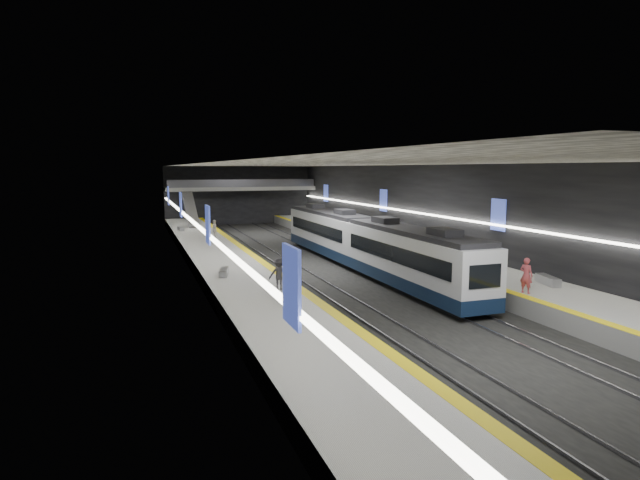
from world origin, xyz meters
name	(u,v)px	position (x,y,z in m)	size (l,w,h in m)	color
ground	(324,267)	(0.00, 0.00, 0.00)	(70.00, 70.00, 0.00)	black
ceiling	(324,164)	(0.00, 0.00, 8.00)	(20.00, 70.00, 0.04)	beige
wall_left	(192,221)	(-10.00, 0.00, 4.00)	(0.04, 70.00, 8.00)	black
wall_right	(437,213)	(10.00, 0.00, 4.00)	(0.04, 70.00, 8.00)	black
wall_back	(239,195)	(0.00, 35.00, 4.00)	(20.00, 0.04, 8.00)	black
platform_left	(228,267)	(-7.50, 0.00, 0.50)	(5.00, 70.00, 1.00)	slate
tile_surface_left	(228,260)	(-7.50, 0.00, 1.01)	(5.00, 70.00, 0.02)	#9A9A96
tactile_strip_left	(257,258)	(-5.30, 0.00, 1.02)	(0.60, 70.00, 0.02)	yellow
platform_right	(410,256)	(7.50, 0.00, 0.50)	(5.00, 70.00, 1.00)	slate
tile_surface_right	(410,250)	(7.50, 0.00, 1.01)	(5.00, 70.00, 0.02)	#9A9A96
tactile_strip_right	(386,251)	(5.30, 0.00, 1.02)	(0.60, 70.00, 0.02)	yellow
rails	(324,267)	(0.00, 0.00, 0.06)	(6.52, 70.00, 0.12)	gray
train	(363,241)	(2.50, -1.74, 2.20)	(2.69, 30.04, 3.60)	#10203B
ad_posters	(320,209)	(0.00, 1.00, 4.50)	(19.94, 53.50, 2.20)	#3C4EB5
cove_light_left	(195,223)	(-9.80, 0.00, 3.80)	(0.25, 68.60, 0.12)	white
cove_light_right	(435,215)	(9.80, 0.00, 3.80)	(0.25, 68.60, 0.12)	white
mezzanine_bridge	(242,188)	(0.00, 32.93, 5.04)	(20.00, 3.00, 1.50)	gray
escalator	(191,209)	(-7.50, 26.00, 2.90)	(1.20, 8.00, 0.60)	#99999E
bench_left_near	(224,272)	(-8.70, -5.59, 1.22)	(0.50, 1.79, 0.44)	#99999E
bench_left_far	(181,229)	(-9.14, 20.58, 1.20)	(0.45, 1.63, 0.40)	#99999E
bench_right_near	(548,280)	(8.61, -14.39, 1.25)	(0.56, 2.02, 0.49)	#99999E
bench_right_far	(346,225)	(9.20, 18.19, 1.25)	(0.57, 2.04, 0.50)	#99999E
passenger_right_a	(526,276)	(5.86, -15.78, 1.97)	(0.71, 0.46, 1.94)	#BC464E
passenger_right_b	(440,251)	(6.36, -6.37, 1.91)	(0.88, 0.69, 1.82)	teal
passenger_left_a	(215,230)	(-6.80, 11.46, 1.96)	(1.12, 0.47, 1.92)	silver
passenger_left_b	(279,274)	(-6.45, -10.59, 1.88)	(1.14, 0.66, 1.76)	#39383E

